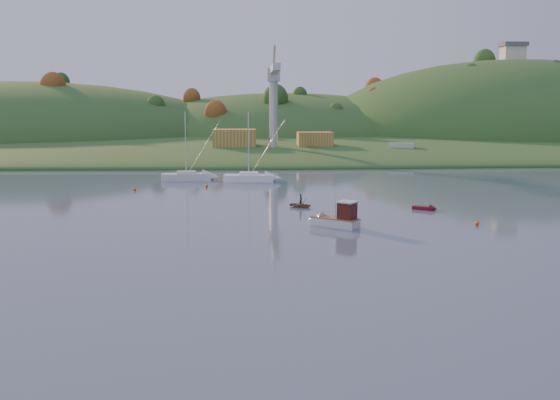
{
  "coord_description": "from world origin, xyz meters",
  "views": [
    {
      "loc": [
        -4.72,
        -38.95,
        13.58
      ],
      "look_at": [
        -0.95,
        32.76,
        2.53
      ],
      "focal_mm": 40.0,
      "sensor_mm": 36.0,
      "label": 1
    }
  ],
  "objects_px": {
    "fishing_boat": "(332,218)",
    "sailboat_near": "(186,176)",
    "sailboat_far": "(249,177)",
    "red_tender": "(428,208)",
    "canoe": "(301,205)"
  },
  "relations": [
    {
      "from": "fishing_boat",
      "to": "sailboat_far",
      "type": "relative_size",
      "value": 0.5
    },
    {
      "from": "sailboat_near",
      "to": "canoe",
      "type": "distance_m",
      "value": 35.76
    },
    {
      "from": "canoe",
      "to": "red_tender",
      "type": "height_order",
      "value": "red_tender"
    },
    {
      "from": "fishing_boat",
      "to": "sailboat_far",
      "type": "height_order",
      "value": "sailboat_far"
    },
    {
      "from": "sailboat_near",
      "to": "canoe",
      "type": "relative_size",
      "value": 4.09
    },
    {
      "from": "fishing_boat",
      "to": "red_tender",
      "type": "xyz_separation_m",
      "value": [
        13.91,
        10.14,
        -0.66
      ]
    },
    {
      "from": "sailboat_near",
      "to": "sailboat_far",
      "type": "bearing_deg",
      "value": -15.92
    },
    {
      "from": "fishing_boat",
      "to": "sailboat_far",
      "type": "distance_m",
      "value": 42.59
    },
    {
      "from": "fishing_boat",
      "to": "sailboat_near",
      "type": "distance_m",
      "value": 48.59
    },
    {
      "from": "sailboat_near",
      "to": "fishing_boat",
      "type": "bearing_deg",
      "value": -68.57
    },
    {
      "from": "sailboat_near",
      "to": "red_tender",
      "type": "xyz_separation_m",
      "value": [
        34.39,
        -33.92,
        -0.56
      ]
    },
    {
      "from": "red_tender",
      "to": "canoe",
      "type": "bearing_deg",
      "value": -160.17
    },
    {
      "from": "canoe",
      "to": "red_tender",
      "type": "xyz_separation_m",
      "value": [
        16.3,
        -3.08,
        -0.08
      ]
    },
    {
      "from": "sailboat_far",
      "to": "red_tender",
      "type": "distance_m",
      "value": 39.04
    },
    {
      "from": "sailboat_far",
      "to": "sailboat_near",
      "type": "bearing_deg",
      "value": 172.41
    }
  ]
}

